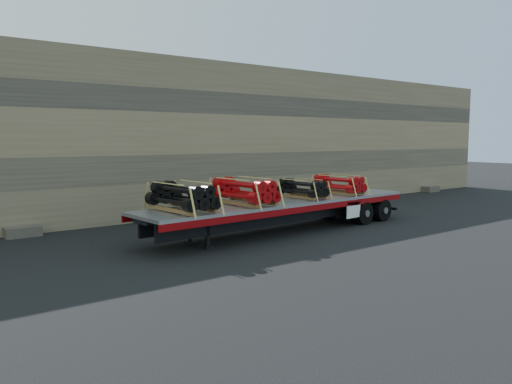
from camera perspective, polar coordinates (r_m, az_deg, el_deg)
ground at (r=19.00m, az=2.65°, el=-4.44°), size 120.00×120.00×0.00m
rock_wall at (r=24.01m, az=-7.40°, el=6.11°), size 44.00×3.00×7.00m
trailer at (r=18.74m, az=3.15°, el=-2.74°), size 12.07×3.08×1.19m
bundle_front at (r=15.83m, az=-8.46°, el=-0.64°), size 1.40×2.56×0.88m
bundle_midfront at (r=17.31m, az=-1.44°, el=0.01°), size 1.41×2.57×0.89m
bundle_midrear at (r=19.33m, az=5.28°, el=0.34°), size 1.11×2.02×0.69m
bundle_rear at (r=20.96m, az=9.41°, el=0.80°), size 1.19×2.17×0.75m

